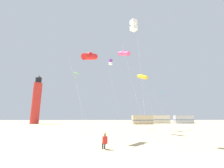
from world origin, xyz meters
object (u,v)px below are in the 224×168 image
object	(u,v)px
kite_tube_scarlet	(90,56)
rv_van_silver	(183,119)
kite_tube_rainbow	(124,53)
lighthouse_distant	(36,100)
kite_box_violet	(111,62)
kite_diamond_lime	(76,75)
rv_van_tan	(142,120)
kite_box_white	(134,26)
kite_diamond_cyan	(163,93)
rv_van_cream	(160,119)
kite_flyer_standing	(105,141)
kite_tube_gold	(142,77)

from	to	relation	value
kite_tube_scarlet	rv_van_silver	bearing A→B (deg)	52.74
kite_tube_rainbow	rv_van_silver	world-z (taller)	kite_tube_rainbow
lighthouse_distant	rv_van_silver	bearing A→B (deg)	1.09
kite_tube_scarlet	kite_box_violet	size ratio (longest dim) A/B	0.66
kite_diamond_lime	rv_van_tan	bearing A→B (deg)	54.91
kite_box_white	kite_tube_rainbow	distance (m)	8.65
kite_diamond_cyan	rv_van_silver	size ratio (longest dim) A/B	1.15
kite_tube_scarlet	lighthouse_distant	bearing A→B (deg)	120.87
kite_box_white	kite_tube_rainbow	xyz separation A→B (m)	(-0.04, 8.62, 0.61)
kite_box_white	rv_van_cream	distance (m)	45.76
kite_diamond_cyan	kite_flyer_standing	bearing A→B (deg)	-122.73
kite_diamond_lime	kite_box_white	size ratio (longest dim) A/B	0.81
kite_tube_scarlet	lighthouse_distant	distance (m)	43.65
kite_box_violet	lighthouse_distant	bearing A→B (deg)	138.48
rv_van_tan	kite_tube_gold	bearing A→B (deg)	-104.64
lighthouse_distant	kite_tube_scarlet	bearing A→B (deg)	-59.13
kite_flyer_standing	rv_van_silver	bearing A→B (deg)	-139.03
kite_box_white	rv_van_silver	xyz separation A→B (m)	(24.53, 40.12, -10.41)
kite_tube_rainbow	kite_flyer_standing	bearing A→B (deg)	-104.82
kite_tube_gold	rv_van_silver	world-z (taller)	kite_tube_gold
rv_van_tan	rv_van_cream	distance (m)	10.22
kite_flyer_standing	kite_diamond_lime	xyz separation A→B (m)	(-5.18, 13.51, 8.77)
kite_flyer_standing	kite_tube_rainbow	size ratio (longest dim) A/B	0.09
kite_tube_rainbow	kite_box_white	bearing A→B (deg)	-89.75
rv_van_tan	kite_box_white	bearing A→B (deg)	-106.26
kite_flyer_standing	kite_box_white	world-z (taller)	kite_box_white
kite_diamond_cyan	kite_tube_rainbow	size ratio (longest dim) A/B	0.57
kite_box_white	kite_tube_scarlet	bearing A→B (deg)	160.34
rv_van_cream	lighthouse_distant	bearing A→B (deg)	-178.35
kite_tube_gold	rv_van_silver	bearing A→B (deg)	52.40
rv_van_tan	rv_van_cream	xyz separation A→B (m)	(8.03, 6.32, 0.00)
kite_tube_rainbow	rv_van_tan	xyz separation A→B (m)	(8.64, 26.40, -11.02)
kite_tube_rainbow	rv_van_silver	bearing A→B (deg)	52.04
rv_van_tan	rv_van_cream	size ratio (longest dim) A/B	1.01
kite_flyer_standing	rv_van_silver	size ratio (longest dim) A/B	0.18
kite_box_white	rv_van_tan	distance (m)	37.53
kite_diamond_cyan	kite_box_violet	size ratio (longest dim) A/B	0.52
rv_van_silver	kite_box_violet	bearing A→B (deg)	-136.41
kite_diamond_cyan	kite_tube_rainbow	world-z (taller)	kite_tube_rainbow
kite_tube_scarlet	kite_diamond_cyan	bearing A→B (deg)	46.37
kite_diamond_cyan	kite_box_violet	bearing A→B (deg)	172.96
lighthouse_distant	rv_van_cream	distance (m)	44.26
kite_flyer_standing	kite_diamond_lime	world-z (taller)	kite_diamond_lime
kite_box_violet	kite_diamond_cyan	bearing A→B (deg)	-7.04
kite_tube_rainbow	kite_box_violet	world-z (taller)	kite_box_violet
kite_tube_scarlet	rv_van_tan	world-z (taller)	kite_tube_scarlet
rv_van_silver	rv_van_cream	bearing A→B (deg)	173.66
kite_diamond_lime	rv_van_cream	bearing A→B (deg)	50.58
rv_van_cream	kite_tube_rainbow	bearing A→B (deg)	-118.24
kite_tube_rainbow	rv_van_silver	xyz separation A→B (m)	(24.57, 31.49, -11.02)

